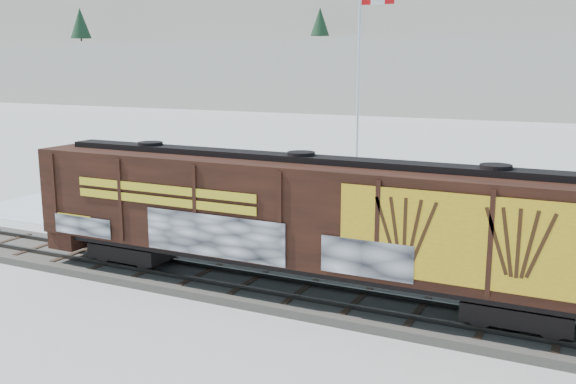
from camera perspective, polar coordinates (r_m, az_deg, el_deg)
The scene contains 9 objects.
ground at distance 22.70m, azimuth -3.49°, elevation -8.70°, with size 500.00×500.00×0.00m, color white.
rail_track at distance 22.65m, azimuth -3.49°, elevation -8.35°, with size 50.00×3.40×0.43m.
parking_strip at distance 29.13m, azimuth 3.86°, elevation -4.14°, with size 40.00×8.00×0.03m, color white.
hillside at distance 158.78m, azimuth 22.98°, elevation 12.80°, with size 360.00×110.00×93.00m.
hopper_railcar at distance 20.97m, azimuth 1.16°, elevation -2.02°, with size 20.11×3.06×4.45m.
flagpole at distance 35.06m, azimuth 6.35°, elevation 5.83°, with size 2.30×0.90×11.98m.
car_silver at distance 31.17m, azimuth -4.66°, elevation -1.84°, with size 1.57×3.90×1.33m, color silver.
car_white at distance 27.31m, azimuth 1.87°, elevation -3.46°, with size 1.64×4.70×1.55m, color silver.
car_dark at distance 28.23m, azimuth 15.56°, elevation -3.45°, with size 2.07×5.10×1.48m, color black.
Camera 1 is at (10.65, -18.49, 7.74)m, focal length 40.00 mm.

